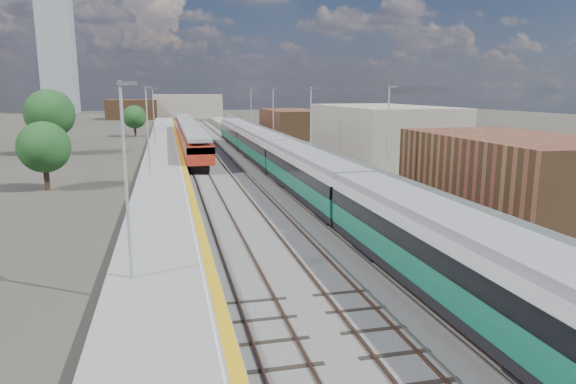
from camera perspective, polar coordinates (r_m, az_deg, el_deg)
name	(u,v)px	position (r m, az deg, el deg)	size (l,w,h in m)	color
ground	(240,159)	(62.90, -5.31, 3.71)	(320.00, 320.00, 0.00)	#47443A
ballast_bed	(220,156)	(65.09, -7.59, 3.94)	(10.50, 155.00, 0.06)	#565451
tracks	(223,154)	(66.80, -7.23, 4.20)	(8.96, 160.00, 0.17)	#4C3323
platform_right	(278,151)	(66.19, -1.08, 4.60)	(4.70, 155.00, 8.52)	slate
platform_left	(164,154)	(64.71, -13.61, 4.12)	(4.30, 155.00, 8.52)	slate
buildings	(129,81)	(150.68, -17.28, 11.69)	(72.00, 185.50, 40.00)	brown
green_train	(281,157)	(47.29, -0.82, 3.93)	(2.80, 77.87, 3.08)	black
red_train	(188,133)	(77.76, -11.03, 6.50)	(2.74, 55.70, 3.46)	black
tree_a	(44,147)	(46.77, -25.49, 4.52)	(4.22, 4.22, 5.72)	#382619
tree_b	(50,114)	(72.48, -24.95, 7.89)	(6.16, 6.16, 8.34)	#382619
tree_c	(134,117)	(96.52, -16.69, 7.99)	(4.12, 4.12, 5.58)	#382619
tree_d	(395,120)	(77.55, 11.82, 7.82)	(4.56, 4.56, 6.18)	#382619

